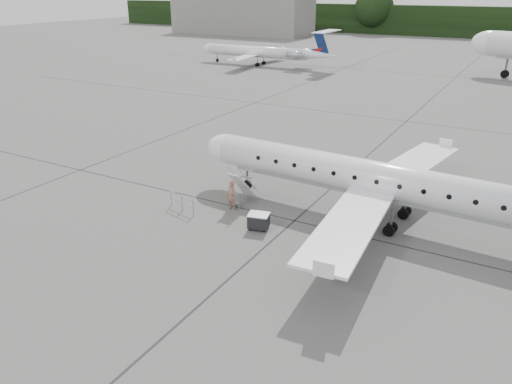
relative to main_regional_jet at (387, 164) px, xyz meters
The scene contains 8 objects.
ground 8.16m from the main_regional_jet, 99.80° to the right, with size 320.00×320.00×0.00m, color #60605E.
terminal_building 125.09m from the main_regional_jet, 124.72° to the left, with size 40.00×14.00×10.00m, color slate.
main_regional_jet is the anchor object (origin of this frame).
airstair 9.15m from the main_regional_jet, 169.01° to the right, with size 0.85×2.16×2.29m, color white, non-canonical shape.
passenger 9.57m from the main_regional_jet, 161.53° to the right, with size 0.69×0.45×1.88m, color #966451.
safety_railing 12.61m from the main_regional_jet, 157.78° to the right, with size 2.20×0.08×1.00m, color #919499, non-canonical shape.
baggage_cart 8.04m from the main_regional_jet, 143.04° to the right, with size 1.14×0.93×0.99m, color black, non-canonical shape.
bg_regional_left 64.02m from the main_regional_jet, 126.09° to the left, with size 24.51×17.65×6.43m, color white, non-canonical shape.
Camera 1 is at (7.96, -19.99, 13.11)m, focal length 35.00 mm.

